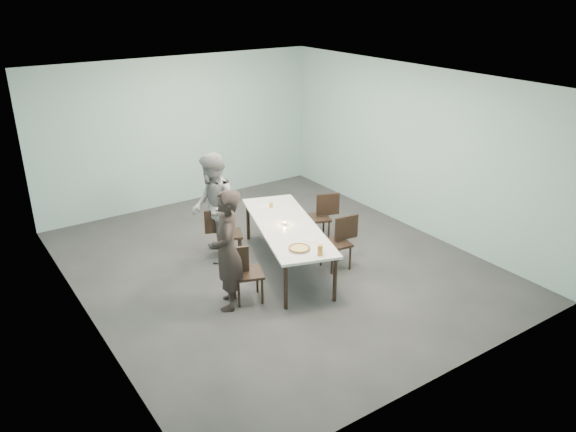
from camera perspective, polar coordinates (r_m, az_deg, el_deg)
ground at (r=9.33m, az=-1.36°, el=-4.89°), size 7.00×7.00×0.00m
room_shell at (r=8.57m, az=-1.49°, el=7.18°), size 6.02×7.02×3.01m
table at (r=8.94m, az=-0.12°, el=-1.22°), size 1.65×2.75×0.75m
chair_near_left at (r=8.11m, az=-4.67°, el=-5.47°), size 0.65×0.53×0.87m
chair_far_left at (r=9.38m, az=-6.49°, el=-1.47°), size 0.65×0.55×0.87m
chair_near_right at (r=9.07m, az=5.33°, el=-2.29°), size 0.63×0.47×0.87m
chair_far_right at (r=10.00m, az=3.45°, el=0.24°), size 0.65×0.55×0.87m
diner_near at (r=7.84m, az=-6.17°, el=-3.48°), size 0.69×0.77×1.76m
diner_far at (r=9.23m, az=-7.62°, el=0.81°), size 0.97×1.08×1.82m
pizza at (r=8.10m, az=1.16°, el=-3.32°), size 0.34×0.34×0.04m
side_plate at (r=8.39m, az=2.32°, el=-2.46°), size 0.18×0.18×0.01m
beer_glass at (r=7.93m, az=3.27°, el=-3.49°), size 0.08×0.08×0.15m
water_tumbler at (r=8.05m, az=3.28°, el=-3.33°), size 0.08×0.08×0.09m
tealight at (r=8.91m, az=-0.34°, el=-0.76°), size 0.06×0.06×0.05m
amber_tumbler at (r=9.59m, az=-1.73°, el=1.11°), size 0.07×0.07×0.08m
menu at (r=9.65m, az=-2.37°, el=1.01°), size 0.35×0.30×0.01m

